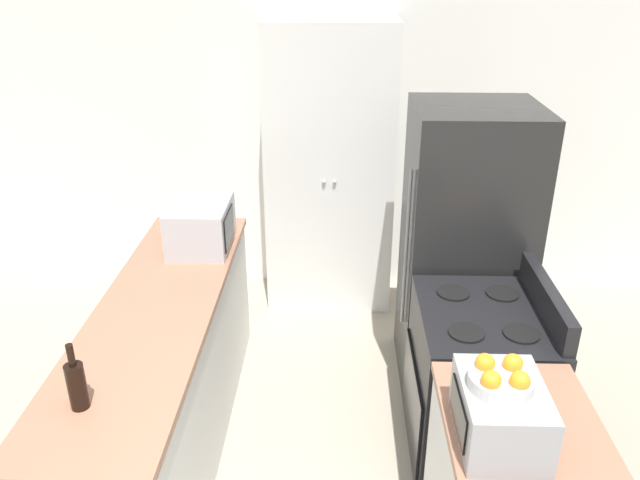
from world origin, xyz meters
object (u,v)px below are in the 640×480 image
Objects in this scene: refrigerator at (464,250)px; toaster_oven at (500,413)px; stove at (476,386)px; fruit_bowl at (501,378)px; microwave at (201,225)px; pantry_cabinet at (330,170)px; wine_bottle at (77,384)px.

refrigerator is 4.44× the size of toaster_oven.
fruit_bowl reaches higher than stove.
toaster_oven is at bearing -48.61° from microwave.
toaster_oven is at bearing -75.91° from pantry_cabinet.
fruit_bowl is at bearing 176.59° from toaster_oven.
microwave reaches higher than stove.
microwave is at bearing 131.10° from fruit_bowl.
pantry_cabinet reaches higher than toaster_oven.
refrigerator reaches higher than microwave.
pantry_cabinet is at bearing 103.78° from fruit_bowl.
refrigerator reaches higher than wine_bottle.
wine_bottle is at bearing -139.19° from refrigerator.
refrigerator is at bearing 83.76° from toaster_oven.
refrigerator is 1.71m from fruit_bowl.
refrigerator is (0.84, -0.96, -0.18)m from pantry_cabinet.
wine_bottle is (-0.19, -1.48, -0.03)m from microwave.
microwave reaches higher than toaster_oven.
wine_bottle reaches higher than toaster_oven.
toaster_oven is at bearing -4.62° from wine_bottle.
refrigerator is at bearing 83.24° from fruit_bowl.
microwave is at bearing 131.39° from toaster_oven.
toaster_oven is at bearing -96.24° from refrigerator.
fruit_bowl is (-0.20, -1.67, 0.30)m from refrigerator.
pantry_cabinet is at bearing 53.63° from microwave.
wine_bottle is (-0.94, -2.50, -0.04)m from pantry_cabinet.
microwave is 1.60× the size of wine_bottle.
stove is at bearing -24.86° from microwave.
refrigerator is 1.61m from microwave.
wine_bottle is 1.27× the size of fruit_bowl.
fruit_bowl is (1.58, -0.13, 0.17)m from wine_bottle.
stove is 1.98m from wine_bottle.
stove is 2.70× the size of toaster_oven.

